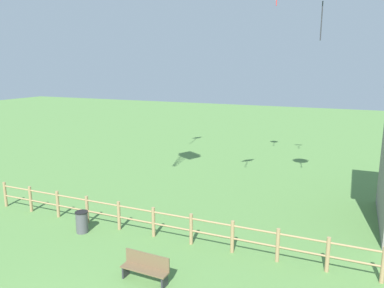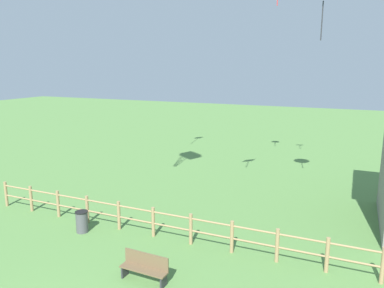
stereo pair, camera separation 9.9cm
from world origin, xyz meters
TOP-DOWN VIEW (x-y plane):
  - wooden_fence at (-0.00, 7.42)m, footprint 18.53×0.14m
  - park_bench_near_fence at (0.52, 4.49)m, footprint 1.64×0.46m
  - trash_bin at (-3.77, 6.57)m, footprint 0.53×0.53m

SIDE VIEW (x-z plane):
  - trash_bin at x=-3.77m, z-range 0.00..0.91m
  - park_bench_near_fence at x=0.52m, z-range 0.02..0.94m
  - wooden_fence at x=0.00m, z-range 0.07..1.32m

